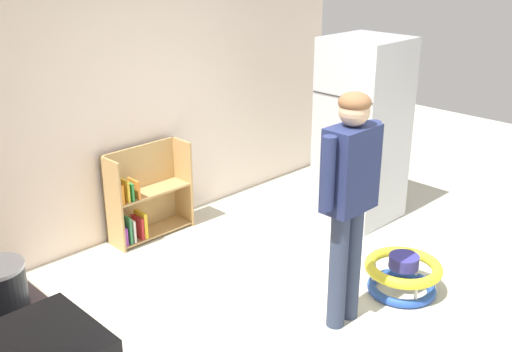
{
  "coord_description": "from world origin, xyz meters",
  "views": [
    {
      "loc": [
        -3.03,
        -2.28,
        2.61
      ],
      "look_at": [
        -0.09,
        0.68,
        1.0
      ],
      "focal_mm": 43.06,
      "sensor_mm": 36.0,
      "label": 1
    }
  ],
  "objects_px": {
    "refrigerator": "(362,131)",
    "standing_person": "(349,190)",
    "ketchup_bottle": "(62,324)",
    "baby_walker": "(403,274)",
    "bookshelf": "(143,200)"
  },
  "relations": [
    {
      "from": "refrigerator",
      "to": "standing_person",
      "type": "xyz_separation_m",
      "value": [
        -1.57,
        -1.02,
        0.14
      ]
    },
    {
      "from": "ketchup_bottle",
      "to": "baby_walker",
      "type": "bearing_deg",
      "value": -1.98
    },
    {
      "from": "refrigerator",
      "to": "ketchup_bottle",
      "type": "distance_m",
      "value": 3.82
    },
    {
      "from": "bookshelf",
      "to": "ketchup_bottle",
      "type": "relative_size",
      "value": 3.46
    },
    {
      "from": "refrigerator",
      "to": "baby_walker",
      "type": "bearing_deg",
      "value": -129.74
    },
    {
      "from": "bookshelf",
      "to": "refrigerator",
      "type": "bearing_deg",
      "value": -32.93
    },
    {
      "from": "refrigerator",
      "to": "baby_walker",
      "type": "distance_m",
      "value": 1.62
    },
    {
      "from": "baby_walker",
      "to": "standing_person",
      "type": "bearing_deg",
      "value": 171.99
    },
    {
      "from": "baby_walker",
      "to": "ketchup_bottle",
      "type": "bearing_deg",
      "value": 178.02
    },
    {
      "from": "refrigerator",
      "to": "standing_person",
      "type": "distance_m",
      "value": 1.88
    },
    {
      "from": "refrigerator",
      "to": "bookshelf",
      "type": "distance_m",
      "value": 2.18
    },
    {
      "from": "refrigerator",
      "to": "ketchup_bottle",
      "type": "relative_size",
      "value": 7.24
    },
    {
      "from": "refrigerator",
      "to": "ketchup_bottle",
      "type": "height_order",
      "value": "refrigerator"
    },
    {
      "from": "baby_walker",
      "to": "ketchup_bottle",
      "type": "height_order",
      "value": "ketchup_bottle"
    },
    {
      "from": "standing_person",
      "to": "baby_walker",
      "type": "distance_m",
      "value": 1.09
    }
  ]
}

